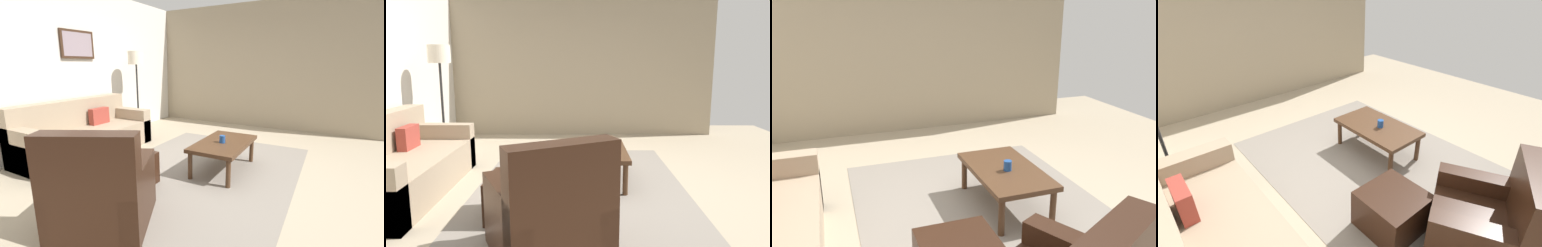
# 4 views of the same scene
# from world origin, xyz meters

# --- Properties ---
(ground_plane) EXTENTS (8.00, 8.00, 0.00)m
(ground_plane) POSITION_xyz_m (0.00, 0.00, 0.00)
(ground_plane) COLOR tan
(rear_partition) EXTENTS (6.00, 0.12, 2.80)m
(rear_partition) POSITION_xyz_m (0.00, 2.60, 1.40)
(rear_partition) COLOR silver
(rear_partition) RESTS_ON ground_plane
(stone_feature_panel) EXTENTS (0.12, 5.20, 2.80)m
(stone_feature_panel) POSITION_xyz_m (3.00, 0.00, 1.40)
(stone_feature_panel) COLOR gray
(stone_feature_panel) RESTS_ON ground_plane
(area_rug) EXTENTS (3.30, 2.44, 0.01)m
(area_rug) POSITION_xyz_m (0.00, 0.00, 0.00)
(area_rug) COLOR gray
(area_rug) RESTS_ON ground_plane
(couch_main) EXTENTS (2.15, 0.94, 0.88)m
(couch_main) POSITION_xyz_m (-0.27, 2.09, 0.30)
(couch_main) COLOR gray
(couch_main) RESTS_ON ground_plane
(armchair_leather) EXTENTS (1.08, 1.08, 0.95)m
(armchair_leather) POSITION_xyz_m (-1.61, 0.22, 0.31)
(armchair_leather) COLOR black
(armchair_leather) RESTS_ON ground_plane
(ottoman) EXTENTS (0.56, 0.56, 0.40)m
(ottoman) POSITION_xyz_m (-0.87, 0.60, 0.20)
(ottoman) COLOR black
(ottoman) RESTS_ON ground_plane
(coffee_table) EXTENTS (1.10, 0.64, 0.41)m
(coffee_table) POSITION_xyz_m (0.16, -0.24, 0.36)
(coffee_table) COLOR #472D1C
(coffee_table) RESTS_ON ground_plane
(cup) EXTENTS (0.08, 0.08, 0.10)m
(cup) POSITION_xyz_m (0.10, -0.24, 0.46)
(cup) COLOR #1E478C
(cup) RESTS_ON coffee_table
(lamp_standing) EXTENTS (0.32, 0.32, 1.71)m
(lamp_standing) POSITION_xyz_m (1.11, 2.06, 1.41)
(lamp_standing) COLOR black
(lamp_standing) RESTS_ON ground_plane
(framed_artwork) EXTENTS (0.66, 0.04, 0.48)m
(framed_artwork) POSITION_xyz_m (0.11, 2.51, 1.79)
(framed_artwork) COLOR #382316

